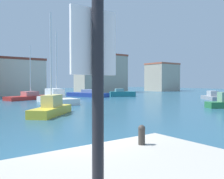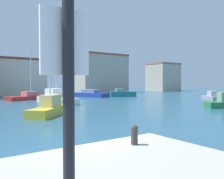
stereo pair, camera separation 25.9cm
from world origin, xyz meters
name	(u,v)px [view 2 (the right image)]	position (x,y,z in m)	size (l,w,h in m)	color
water	(108,103)	(15.00, 20.00, 0.00)	(160.00, 160.00, 0.00)	#285670
mooring_bollard	(134,134)	(0.86, -2.08, 1.36)	(0.21, 0.21, 0.57)	#38332D
sailboat_red_far_right	(31,97)	(8.10, 32.34, 0.46)	(8.51, 4.82, 8.90)	#B22823
motorboat_blue_inner_mooring	(88,94)	(19.64, 33.56, 0.52)	(5.48, 9.30, 1.43)	#233D93
sailboat_yellow_behind_lamppost	(50,108)	(3.97, 12.68, 0.64)	(5.20, 5.25, 8.83)	gold
motorboat_teal_distant_north	(122,94)	(25.33, 29.94, 0.59)	(5.25, 3.69, 1.59)	#1E707A
sailboat_white_mid_harbor	(56,98)	(8.89, 23.56, 0.68)	(2.64, 8.64, 9.62)	white
motorboat_grey_near_pier	(212,97)	(31.83, 14.73, 0.49)	(4.44, 5.12, 1.46)	gray
waterfront_apartments	(21,77)	(10.37, 47.24, 4.05)	(9.96, 6.18, 8.07)	beige
warehouse_block	(102,73)	(32.41, 48.23, 5.35)	(14.28, 6.24, 10.67)	#B2A893
yacht_club	(163,77)	(55.06, 46.57, 4.52)	(8.83, 7.82, 9.03)	#B2A893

